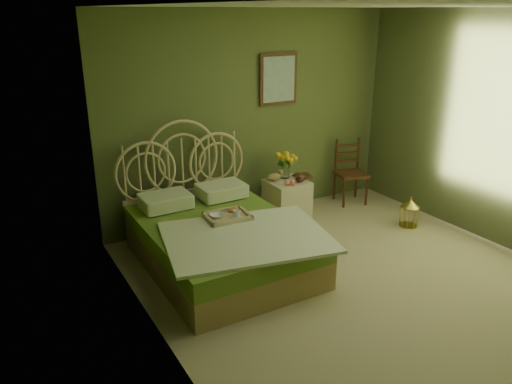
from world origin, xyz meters
TOP-DOWN VIEW (x-y plane):
  - floor at (0.00, 0.00)m, footprint 4.50×4.50m
  - ceiling at (0.00, 0.00)m, footprint 4.50×4.50m
  - wall_back at (0.00, 2.25)m, footprint 4.00×0.00m
  - wall_left at (-2.00, 0.00)m, footprint 0.00×4.50m
  - wall_art at (0.36, 2.22)m, footprint 0.54×0.04m
  - bed at (-1.02, 1.17)m, footprint 1.76×2.23m
  - nightstand at (0.27, 1.84)m, footprint 0.48×0.49m
  - chair at (1.38, 1.97)m, footprint 0.48×0.48m
  - birdcage at (1.48, 0.88)m, footprint 0.23×0.23m
  - book_lower at (0.44, 1.84)m, footprint 0.22×0.25m
  - book_upper at (0.44, 1.84)m, footprint 0.22×0.26m
  - cereal_bowl at (-1.03, 1.20)m, footprint 0.16×0.16m
  - coffee_cup at (-0.85, 1.09)m, footprint 0.10×0.10m

SIDE VIEW (x-z plane):
  - floor at x=0.00m, z-range 0.00..0.00m
  - birdcage at x=1.48m, z-range 0.00..0.35m
  - bed at x=-1.02m, z-range -0.39..0.99m
  - nightstand at x=0.27m, z-range -0.13..0.83m
  - chair at x=1.38m, z-range 0.05..0.93m
  - book_lower at x=0.44m, z-range 0.53..0.55m
  - cereal_bowl at x=-1.03m, z-range 0.53..0.57m
  - book_upper at x=0.44m, z-range 0.55..0.57m
  - coffee_cup at x=-0.85m, z-range 0.53..0.61m
  - wall_back at x=0.00m, z-range -0.70..3.30m
  - wall_left at x=-2.00m, z-range -0.95..3.55m
  - wall_art at x=0.36m, z-range 1.43..2.07m
  - ceiling at x=0.00m, z-range 2.60..2.60m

